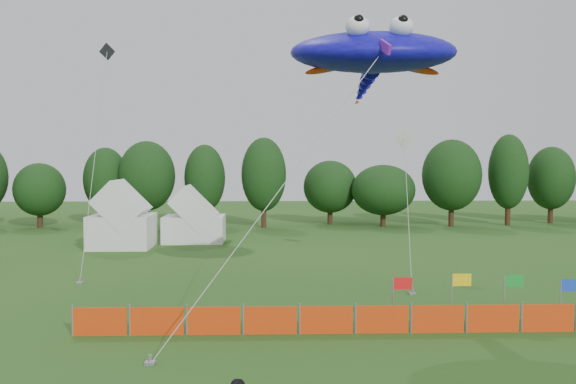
{
  "coord_description": "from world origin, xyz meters",
  "views": [
    {
      "loc": [
        -0.63,
        -13.94,
        6.25
      ],
      "look_at": [
        0.0,
        6.0,
        5.2
      ],
      "focal_mm": 40.0,
      "sensor_mm": 36.0,
      "label": 1
    }
  ],
  "objects_px": {
    "tent_right": "(194,220)",
    "stingray_kite": "(372,55)",
    "barrier_fence": "(382,319)",
    "tent_left": "(122,220)"
  },
  "relations": [
    {
      "from": "tent_right",
      "to": "stingray_kite",
      "type": "bearing_deg",
      "value": -66.26
    },
    {
      "from": "stingray_kite",
      "to": "barrier_fence",
      "type": "bearing_deg",
      "value": -92.22
    },
    {
      "from": "barrier_fence",
      "to": "stingray_kite",
      "type": "relative_size",
      "value": 1.46
    },
    {
      "from": "stingray_kite",
      "to": "tent_right",
      "type": "bearing_deg",
      "value": 113.74
    },
    {
      "from": "tent_left",
      "to": "stingray_kite",
      "type": "xyz_separation_m",
      "value": [
        14.42,
        -19.25,
        8.5
      ]
    },
    {
      "from": "tent_left",
      "to": "barrier_fence",
      "type": "bearing_deg",
      "value": -57.72
    },
    {
      "from": "tent_right",
      "to": "barrier_fence",
      "type": "height_order",
      "value": "tent_right"
    },
    {
      "from": "tent_right",
      "to": "tent_left",
      "type": "bearing_deg",
      "value": -149.12
    },
    {
      "from": "tent_right",
      "to": "barrier_fence",
      "type": "distance_m",
      "value": 27.21
    },
    {
      "from": "tent_right",
      "to": "barrier_fence",
      "type": "xyz_separation_m",
      "value": [
        9.57,
        -25.45,
        -1.12
      ]
    }
  ]
}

